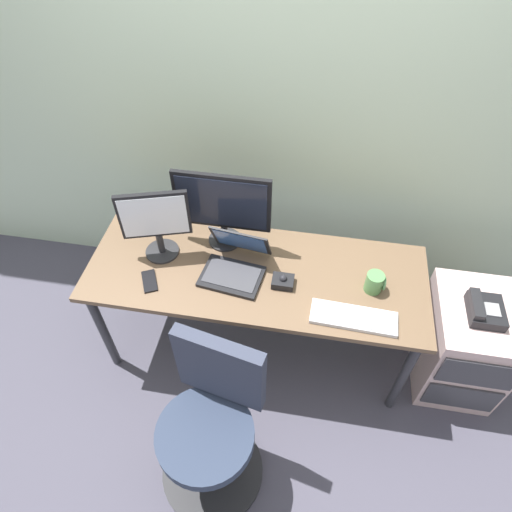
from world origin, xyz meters
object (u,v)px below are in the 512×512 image
Objects in this scene: monitor_main at (222,206)px; monitor_side at (155,221)px; coffee_mug at (375,283)px; desk_phone at (484,310)px; trackball_mouse at (283,281)px; banana at (138,221)px; keyboard at (354,317)px; office_chair at (212,427)px; laptop at (235,263)px; file_cabinet at (462,344)px; cell_phone at (149,281)px.

monitor_main is 1.24× the size of monitor_side.
desk_phone is at bearing 0.46° from coffee_mug.
coffee_mug is (0.45, 0.04, 0.03)m from trackball_mouse.
coffee_mug is 0.57× the size of banana.
desk_phone is 1.05× the size of banana.
monitor_main reaches higher than keyboard.
trackball_mouse is (-1.01, -0.05, 0.08)m from desk_phone.
office_chair reaches higher than laptop.
file_cabinet is at bearing 0.43° from laptop.
desk_phone is 1.71m from monitor_side.
keyboard is 3.81× the size of coffee_mug.
monitor_main reaches higher than file_cabinet.
office_chair is 6.83× the size of cell_phone.
office_chair reaches higher than desk_phone.
keyboard reaches higher than cell_phone.
trackball_mouse is at bearing 156.62° from keyboard.
desk_phone is 1.27m from laptop.
monitor_side is 1.14m from coffee_mug.
desk_phone is at bearing -20.80° from cell_phone.
monitor_side is at bearing 172.31° from laptop.
cell_phone is at bearing -63.18° from banana.
monitor_main is 0.86m from coffee_mug.
banana is at bearing 157.90° from laptop.
banana is at bearing 159.56° from keyboard.
office_chair is 5.10× the size of banana.
coffee_mug is at bearing -3.42° from monitor_side.
laptop reaches higher than file_cabinet.
office_chair is 1.07m from monitor_main.
monitor_side is (-1.68, 0.06, 0.29)m from desk_phone.
laptop is at bearing -7.69° from monitor_side.
banana is (-0.65, 0.98, 0.28)m from office_chair.
desk_phone is 0.49× the size of monitor_side.
file_cabinet is 5.71× the size of coffee_mug.
laptop is 3.26× the size of coffee_mug.
laptop is at bearing -5.71° from cell_phone.
office_chair reaches higher than cell_phone.
office_chair is 0.80m from laptop.
monitor_side is at bearing 119.26° from office_chair.
laptop is (0.10, -0.20, -0.21)m from monitor_main.
laptop reaches higher than banana.
cell_phone is (-0.67, -0.10, -0.02)m from trackball_mouse.
monitor_side is (-0.31, -0.14, -0.02)m from monitor_main.
banana is (-0.20, 0.40, 0.02)m from cell_phone.
monitor_main reaches higher than desk_phone.
banana reaches higher than cell_phone.
desk_phone is at bearing 30.25° from office_chair.
monitor_side reaches higher than coffee_mug.
monitor_side reaches higher than office_chair.
office_chair reaches higher than banana.
coffee_mug is (-0.56, -0.00, 0.11)m from desk_phone.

